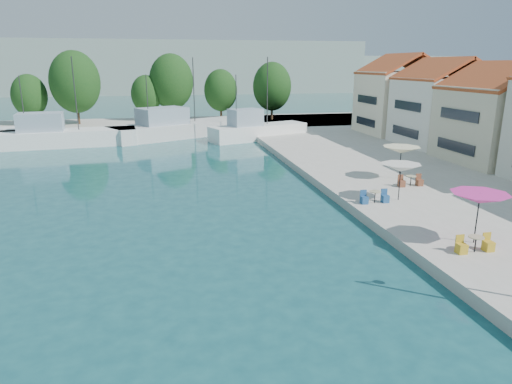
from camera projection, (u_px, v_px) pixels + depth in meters
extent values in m
cube|color=#AFAB9E|center=(500.00, 173.00, 37.54)|extent=(32.00, 92.00, 0.60)
cube|color=#AFAB9E|center=(141.00, 126.00, 66.47)|extent=(90.00, 16.00, 0.60)
cube|color=#8F9C91|center=(79.00, 67.00, 147.68)|extent=(180.00, 40.00, 16.00)
cube|color=#8F9C91|center=(274.00, 72.00, 180.92)|extent=(140.00, 40.00, 12.00)
cube|color=beige|center=(502.00, 125.00, 39.81)|extent=(8.60, 8.50, 6.50)
pyramid|color=#A63B25|center=(511.00, 65.00, 38.44)|extent=(9.00, 8.80, 1.80)
cube|color=white|center=(442.00, 112.00, 48.22)|extent=(8.00, 8.50, 7.00)
pyramid|color=#A63B25|center=(447.00, 60.00, 46.79)|extent=(8.40, 8.80, 1.80)
cube|color=#F6E6C5|center=(399.00, 103.00, 56.63)|extent=(8.60, 8.50, 7.50)
pyramid|color=#A63B25|center=(403.00, 56.00, 55.14)|extent=(9.00, 8.80, 1.80)
cube|color=white|center=(65.00, 140.00, 51.61)|extent=(15.86, 5.47, 2.20)
cube|color=#8B9DAB|center=(40.00, 122.00, 50.38)|extent=(4.94, 3.53, 2.00)
cylinder|color=#2D2D2D|center=(75.00, 94.00, 50.68)|extent=(0.12, 0.12, 8.00)
cylinder|color=#2D2D2D|center=(22.00, 104.00, 49.40)|extent=(0.10, 0.10, 6.00)
cube|color=silver|center=(183.00, 131.00, 58.59)|extent=(18.86, 13.09, 2.20)
cube|color=#8B9DAB|center=(162.00, 116.00, 56.29)|extent=(6.73, 5.95, 2.00)
cylinder|color=#2D2D2D|center=(194.00, 90.00, 58.37)|extent=(0.12, 0.12, 8.00)
cylinder|color=#2D2D2D|center=(147.00, 100.00, 54.60)|extent=(0.10, 0.10, 6.00)
cube|color=white|center=(259.00, 134.00, 56.21)|extent=(12.79, 7.19, 2.20)
cube|color=#8B9DAB|center=(245.00, 117.00, 54.71)|extent=(4.34, 3.59, 2.00)
cylinder|color=#2D2D2D|center=(267.00, 91.00, 55.46)|extent=(0.12, 0.12, 8.00)
cylinder|color=#2D2D2D|center=(236.00, 101.00, 53.55)|extent=(0.10, 0.10, 6.00)
cylinder|color=#3F2B19|center=(32.00, 114.00, 64.79)|extent=(0.36, 0.36, 3.15)
ellipsoid|color=#123B14|center=(29.00, 96.00, 64.11)|extent=(4.79, 4.79, 5.98)
cylinder|color=#3F2B19|center=(78.00, 108.00, 65.42)|extent=(0.36, 0.36, 4.58)
ellipsoid|color=#123B14|center=(75.00, 82.00, 64.43)|extent=(6.95, 6.95, 8.69)
cylinder|color=#3F2B19|center=(147.00, 110.00, 70.44)|extent=(0.36, 0.36, 3.03)
ellipsoid|color=#123B14|center=(146.00, 94.00, 69.79)|extent=(4.61, 4.61, 5.76)
cylinder|color=#3F2B19|center=(172.00, 105.00, 71.39)|extent=(0.36, 0.36, 4.44)
ellipsoid|color=#123B14|center=(171.00, 82.00, 70.43)|extent=(6.75, 6.75, 8.44)
cylinder|color=#3F2B19|center=(221.00, 108.00, 71.96)|extent=(0.36, 0.36, 3.41)
ellipsoid|color=#123B14|center=(221.00, 90.00, 71.22)|extent=(5.18, 5.18, 6.48)
cylinder|color=#3F2B19|center=(272.00, 107.00, 71.07)|extent=(0.36, 0.36, 3.89)
ellipsoid|color=#123B14|center=(272.00, 86.00, 70.23)|extent=(5.91, 5.91, 7.39)
cylinder|color=black|center=(477.00, 218.00, 21.76)|extent=(0.06, 0.06, 2.49)
cone|color=#CC2B8C|center=(480.00, 198.00, 21.50)|extent=(2.74, 2.74, 0.50)
cylinder|color=black|center=(400.00, 182.00, 28.75)|extent=(0.06, 0.06, 2.35)
cone|color=silver|center=(401.00, 168.00, 28.50)|extent=(2.51, 2.51, 0.50)
cylinder|color=black|center=(400.00, 163.00, 34.18)|extent=(0.06, 0.06, 2.45)
cone|color=beige|center=(401.00, 150.00, 33.92)|extent=(2.79, 2.79, 0.50)
cylinder|color=black|center=(475.00, 245.00, 20.88)|extent=(0.06, 0.06, 0.74)
cylinder|color=tan|center=(476.00, 237.00, 20.78)|extent=(0.70, 0.70, 0.04)
cube|color=gold|center=(488.00, 246.00, 21.06)|extent=(0.42, 0.42, 0.46)
cube|color=gold|center=(461.00, 249.00, 20.78)|extent=(0.42, 0.42, 0.46)
cylinder|color=black|center=(375.00, 197.00, 28.31)|extent=(0.06, 0.06, 0.74)
cylinder|color=tan|center=(375.00, 192.00, 28.21)|extent=(0.70, 0.70, 0.04)
cube|color=#215086|center=(385.00, 199.00, 28.49)|extent=(0.42, 0.42, 0.46)
cube|color=#215086|center=(364.00, 200.00, 28.21)|extent=(0.42, 0.42, 0.46)
cylinder|color=black|center=(411.00, 181.00, 32.22)|extent=(0.06, 0.06, 0.74)
cylinder|color=tan|center=(411.00, 176.00, 32.12)|extent=(0.70, 0.70, 0.04)
cube|color=brown|center=(419.00, 183.00, 32.39)|extent=(0.42, 0.42, 0.46)
cube|color=brown|center=(401.00, 184.00, 32.12)|extent=(0.42, 0.42, 0.46)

